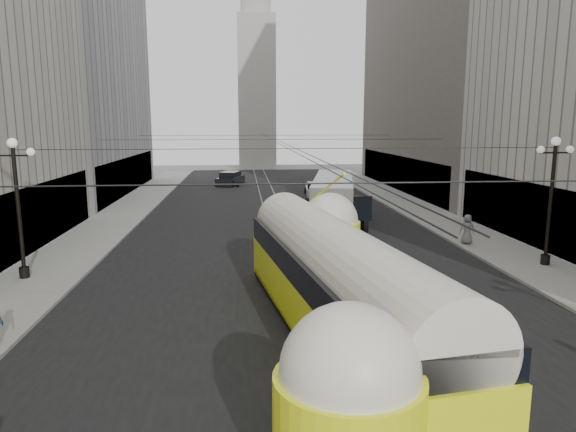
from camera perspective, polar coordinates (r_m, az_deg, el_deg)
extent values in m
cube|color=black|center=(38.99, -1.30, -0.33)|extent=(20.00, 85.00, 0.02)
cube|color=gray|center=(43.38, -17.64, 0.37)|extent=(4.00, 72.00, 0.15)
cube|color=gray|center=(44.76, 13.91, 0.84)|extent=(4.00, 72.00, 0.15)
cube|color=gray|center=(38.94, -2.40, -0.34)|extent=(0.12, 85.00, 0.04)
cube|color=gray|center=(39.04, -0.20, -0.31)|extent=(0.12, 85.00, 0.04)
cube|color=black|center=(32.31, -25.92, 0.04)|extent=(0.10, 18.00, 3.60)
cube|color=#999999|center=(56.93, -23.96, 16.30)|extent=(12.00, 28.00, 28.00)
cube|color=black|center=(55.20, -17.18, 4.43)|extent=(0.10, 25.20, 3.60)
cube|color=black|center=(32.73, 25.41, 0.20)|extent=(0.10, 18.00, 3.60)
cube|color=#514C47|center=(58.95, 18.40, 18.37)|extent=(12.00, 32.00, 32.00)
cube|color=black|center=(56.48, 12.03, 4.78)|extent=(0.10, 28.80, 3.60)
cube|color=#B2AFA8|center=(85.92, -3.51, 13.45)|extent=(6.00, 6.00, 24.00)
cylinder|color=#B2AFA8|center=(87.83, -3.62, 22.61)|extent=(4.80, 4.80, 4.00)
cylinder|color=black|center=(26.10, -27.73, 0.25)|extent=(0.18, 0.18, 6.00)
cylinder|color=black|center=(26.65, -27.24, -5.58)|extent=(0.44, 0.44, 0.50)
cylinder|color=black|center=(25.83, -28.21, 5.94)|extent=(1.60, 0.08, 0.08)
sphere|color=white|center=(25.80, -28.31, 7.16)|extent=(0.44, 0.44, 0.44)
sphere|color=white|center=(25.54, -26.68, 6.37)|extent=(0.36, 0.36, 0.36)
cylinder|color=black|center=(28.44, 27.11, 1.04)|extent=(0.18, 0.18, 6.00)
cylinder|color=black|center=(28.95, 26.67, -4.34)|extent=(0.44, 0.44, 0.50)
cylinder|color=black|center=(28.19, 27.54, 6.26)|extent=(1.60, 0.08, 0.08)
sphere|color=white|center=(28.17, 27.63, 7.37)|extent=(0.44, 0.44, 0.44)
sphere|color=white|center=(27.79, 26.26, 6.63)|extent=(0.36, 0.36, 0.36)
sphere|color=white|center=(28.59, 28.84, 6.49)|extent=(0.36, 0.36, 0.36)
cylinder|color=black|center=(10.13, 9.42, 3.65)|extent=(25.00, 0.03, 0.03)
cylinder|color=black|center=(23.90, 0.98, 7.50)|extent=(25.00, 0.03, 0.03)
cylinder|color=black|center=(37.84, -1.29, 8.50)|extent=(25.00, 0.03, 0.03)
cylinder|color=black|center=(51.82, -2.34, 8.96)|extent=(25.00, 0.03, 0.03)
cylinder|color=black|center=(41.84, -1.66, 8.39)|extent=(0.03, 72.00, 0.03)
cylinder|color=black|center=(41.87, -1.10, 8.39)|extent=(0.03, 72.00, 0.03)
cube|color=#F1FF16|center=(17.55, 5.23, -9.74)|extent=(5.10, 15.68, 1.87)
cube|color=black|center=(17.87, 5.18, -12.40)|extent=(5.03, 15.23, 0.33)
cube|color=black|center=(17.17, 5.29, -5.94)|extent=(5.08, 15.46, 0.94)
cylinder|color=silver|center=(17.08, 5.31, -4.87)|extent=(4.74, 15.41, 2.54)
sphere|color=silver|center=(9.98, 6.83, -16.93)|extent=(2.65, 2.65, 2.65)
cylinder|color=#F1FF16|center=(24.81, 4.67, -3.49)|extent=(2.87, 2.87, 2.54)
sphere|color=silver|center=(24.53, 4.72, -0.49)|extent=(2.65, 2.65, 2.65)
cube|color=#999D9E|center=(37.89, 5.04, 1.88)|extent=(5.16, 13.15, 3.22)
cube|color=black|center=(37.81, 5.05, 2.68)|extent=(5.09, 12.71, 1.18)
cube|color=black|center=(31.64, 7.07, 0.87)|extent=(2.44, 0.58, 1.50)
cylinder|color=black|center=(33.66, 4.05, -1.11)|extent=(0.30, 1.07, 1.07)
cylinder|color=black|center=(34.19, 8.49, -1.02)|extent=(0.30, 1.07, 1.07)
cylinder|color=black|center=(42.07, 2.19, 1.19)|extent=(0.30, 1.07, 1.07)
cylinder|color=black|center=(42.49, 5.78, 1.23)|extent=(0.30, 1.07, 1.07)
cube|color=silver|center=(51.61, 3.01, 2.76)|extent=(2.10, 4.35, 0.75)
cube|color=black|center=(51.54, 3.01, 3.35)|extent=(1.72, 2.44, 0.71)
cylinder|color=black|center=(50.12, 2.35, 2.37)|extent=(0.22, 0.60, 0.60)
cylinder|color=black|center=(50.34, 4.12, 2.39)|extent=(0.22, 0.60, 0.60)
cylinder|color=black|center=(52.94, 1.95, 2.80)|extent=(0.22, 0.60, 0.60)
cylinder|color=black|center=(53.15, 3.62, 2.81)|extent=(0.22, 0.60, 0.60)
cube|color=black|center=(60.92, -6.42, 3.94)|extent=(3.47, 5.42, 0.89)
cube|color=black|center=(60.86, -6.43, 4.53)|extent=(2.56, 3.19, 0.84)
cylinder|color=black|center=(59.27, -7.35, 3.57)|extent=(0.22, 0.72, 0.72)
cylinder|color=black|center=(59.23, -5.55, 3.60)|extent=(0.22, 0.72, 0.72)
cylinder|color=black|center=(62.67, -7.24, 3.93)|extent=(0.22, 0.72, 0.72)
cylinder|color=black|center=(62.63, -5.53, 3.96)|extent=(0.22, 0.72, 0.72)
imported|color=black|center=(12.12, 0.76, -20.92)|extent=(0.47, 0.67, 1.73)
imported|color=#BAB5AE|center=(12.71, 14.63, -19.52)|extent=(0.92, 1.04, 1.79)
imported|color=slate|center=(31.88, 19.29, -1.40)|extent=(0.97, 0.74, 1.76)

